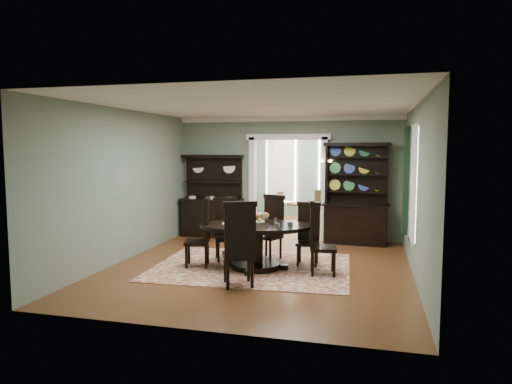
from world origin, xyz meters
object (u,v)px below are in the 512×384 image
(sideboard, at_px, (212,208))
(welsh_dresser, at_px, (356,207))
(dining_table, at_px, (256,238))
(parlor_table, at_px, (301,212))

(sideboard, distance_m, welsh_dresser, 3.56)
(dining_table, distance_m, sideboard, 3.32)
(sideboard, relative_size, parlor_table, 2.72)
(welsh_dresser, bearing_deg, sideboard, -176.46)
(sideboard, relative_size, welsh_dresser, 0.88)
(welsh_dresser, distance_m, parlor_table, 2.41)
(sideboard, bearing_deg, parlor_table, 40.67)
(welsh_dresser, height_order, parlor_table, welsh_dresser)
(welsh_dresser, relative_size, parlor_table, 3.11)
(welsh_dresser, bearing_deg, parlor_table, 135.26)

